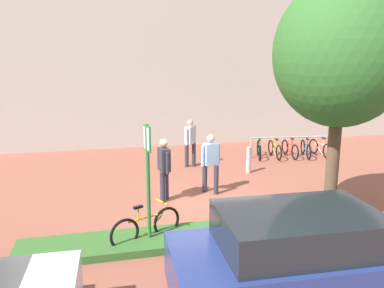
{
  "coord_description": "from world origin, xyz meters",
  "views": [
    {
      "loc": [
        -2.68,
        -9.28,
        3.76
      ],
      "look_at": [
        -0.02,
        1.88,
        1.27
      ],
      "focal_mm": 36.09,
      "sensor_mm": 36.0,
      "label": 1
    }
  ],
  "objects_px": {
    "person_casual_tan": "(190,140)",
    "car_navy_sedan": "(305,258)",
    "person_suited_navy": "(164,166)",
    "tree_sidewalk": "(341,54)",
    "bike_at_sign": "(146,227)",
    "bike_rack_cluster": "(290,148)",
    "bollard_steel": "(249,160)",
    "parking_sign_post": "(148,168)",
    "person_shirt_white": "(211,160)"
  },
  "relations": [
    {
      "from": "tree_sidewalk",
      "to": "bike_rack_cluster",
      "type": "relative_size",
      "value": 1.73
    },
    {
      "from": "car_navy_sedan",
      "to": "tree_sidewalk",
      "type": "bearing_deg",
      "value": 50.82
    },
    {
      "from": "car_navy_sedan",
      "to": "parking_sign_post",
      "type": "bearing_deg",
      "value": 130.24
    },
    {
      "from": "parking_sign_post",
      "to": "person_casual_tan",
      "type": "bearing_deg",
      "value": 68.87
    },
    {
      "from": "person_suited_navy",
      "to": "person_casual_tan",
      "type": "bearing_deg",
      "value": 65.4
    },
    {
      "from": "person_casual_tan",
      "to": "bike_rack_cluster",
      "type": "bearing_deg",
      "value": 6.15
    },
    {
      "from": "tree_sidewalk",
      "to": "car_navy_sedan",
      "type": "distance_m",
      "value": 4.48
    },
    {
      "from": "bike_at_sign",
      "to": "person_shirt_white",
      "type": "height_order",
      "value": "person_shirt_white"
    },
    {
      "from": "bike_at_sign",
      "to": "person_suited_navy",
      "type": "bearing_deg",
      "value": 71.9
    },
    {
      "from": "person_suited_navy",
      "to": "car_navy_sedan",
      "type": "bearing_deg",
      "value": -74.33
    },
    {
      "from": "person_casual_tan",
      "to": "car_navy_sedan",
      "type": "bearing_deg",
      "value": -90.54
    },
    {
      "from": "person_suited_navy",
      "to": "car_navy_sedan",
      "type": "xyz_separation_m",
      "value": [
        1.4,
        -4.99,
        -0.23
      ]
    },
    {
      "from": "bike_at_sign",
      "to": "bike_rack_cluster",
      "type": "height_order",
      "value": "bike_at_sign"
    },
    {
      "from": "person_suited_navy",
      "to": "parking_sign_post",
      "type": "bearing_deg",
      "value": -106.37
    },
    {
      "from": "tree_sidewalk",
      "to": "person_suited_navy",
      "type": "bearing_deg",
      "value": 143.77
    },
    {
      "from": "bike_at_sign",
      "to": "person_shirt_white",
      "type": "xyz_separation_m",
      "value": [
        2.17,
        2.69,
        0.63
      ]
    },
    {
      "from": "person_suited_navy",
      "to": "car_navy_sedan",
      "type": "height_order",
      "value": "person_suited_navy"
    },
    {
      "from": "parking_sign_post",
      "to": "person_casual_tan",
      "type": "xyz_separation_m",
      "value": [
        2.2,
        5.7,
        -0.67
      ]
    },
    {
      "from": "parking_sign_post",
      "to": "bike_rack_cluster",
      "type": "bearing_deg",
      "value": 43.97
    },
    {
      "from": "parking_sign_post",
      "to": "bike_at_sign",
      "type": "distance_m",
      "value": 1.31
    },
    {
      "from": "bike_rack_cluster",
      "to": "car_navy_sedan",
      "type": "relative_size",
      "value": 0.73
    },
    {
      "from": "bollard_steel",
      "to": "person_suited_navy",
      "type": "height_order",
      "value": "person_suited_navy"
    },
    {
      "from": "person_suited_navy",
      "to": "bike_rack_cluster",
      "type": "bearing_deg",
      "value": 33.05
    },
    {
      "from": "bike_rack_cluster",
      "to": "bike_at_sign",
      "type": "bearing_deg",
      "value": -136.76
    },
    {
      "from": "person_casual_tan",
      "to": "car_navy_sedan",
      "type": "height_order",
      "value": "person_casual_tan"
    },
    {
      "from": "parking_sign_post",
      "to": "bollard_steel",
      "type": "relative_size",
      "value": 2.83
    },
    {
      "from": "car_navy_sedan",
      "to": "person_casual_tan",
      "type": "bearing_deg",
      "value": 89.46
    },
    {
      "from": "parking_sign_post",
      "to": "person_suited_navy",
      "type": "height_order",
      "value": "parking_sign_post"
    },
    {
      "from": "bollard_steel",
      "to": "person_shirt_white",
      "type": "relative_size",
      "value": 0.52
    },
    {
      "from": "person_casual_tan",
      "to": "bollard_steel",
      "type": "bearing_deg",
      "value": -35.51
    },
    {
      "from": "tree_sidewalk",
      "to": "bollard_steel",
      "type": "height_order",
      "value": "tree_sidewalk"
    },
    {
      "from": "bike_at_sign",
      "to": "car_navy_sedan",
      "type": "bearing_deg",
      "value": -50.39
    },
    {
      "from": "bike_rack_cluster",
      "to": "person_casual_tan",
      "type": "xyz_separation_m",
      "value": [
        -4.17,
        -0.45,
        0.64
      ]
    },
    {
      "from": "parking_sign_post",
      "to": "bike_at_sign",
      "type": "xyz_separation_m",
      "value": [
        -0.05,
        0.11,
        -1.31
      ]
    },
    {
      "from": "bike_at_sign",
      "to": "bollard_steel",
      "type": "bearing_deg",
      "value": 47.41
    },
    {
      "from": "tree_sidewalk",
      "to": "bike_rack_cluster",
      "type": "height_order",
      "value": "tree_sidewalk"
    },
    {
      "from": "person_suited_navy",
      "to": "bike_at_sign",
      "type": "bearing_deg",
      "value": -108.1
    },
    {
      "from": "person_suited_navy",
      "to": "tree_sidewalk",
      "type": "bearing_deg",
      "value": -36.23
    },
    {
      "from": "bike_at_sign",
      "to": "bike_rack_cluster",
      "type": "xyz_separation_m",
      "value": [
        6.42,
        6.04,
        -0.0
      ]
    },
    {
      "from": "parking_sign_post",
      "to": "person_shirt_white",
      "type": "xyz_separation_m",
      "value": [
        2.12,
        2.8,
        -0.67
      ]
    },
    {
      "from": "bike_at_sign",
      "to": "bollard_steel",
      "type": "height_order",
      "value": "bollard_steel"
    },
    {
      "from": "person_suited_navy",
      "to": "bollard_steel",
      "type": "bearing_deg",
      "value": 31.59
    },
    {
      "from": "tree_sidewalk",
      "to": "person_casual_tan",
      "type": "height_order",
      "value": "tree_sidewalk"
    },
    {
      "from": "tree_sidewalk",
      "to": "bike_rack_cluster",
      "type": "xyz_separation_m",
      "value": [
        2.23,
        6.19,
        -3.55
      ]
    },
    {
      "from": "bollard_steel",
      "to": "car_navy_sedan",
      "type": "distance_m",
      "value": 7.21
    },
    {
      "from": "person_suited_navy",
      "to": "car_navy_sedan",
      "type": "relative_size",
      "value": 0.39
    },
    {
      "from": "bike_rack_cluster",
      "to": "car_navy_sedan",
      "type": "bearing_deg",
      "value": -116.13
    },
    {
      "from": "bike_rack_cluster",
      "to": "car_navy_sedan",
      "type": "distance_m",
      "value": 9.66
    },
    {
      "from": "bike_at_sign",
      "to": "car_navy_sedan",
      "type": "height_order",
      "value": "car_navy_sedan"
    },
    {
      "from": "person_casual_tan",
      "to": "parking_sign_post",
      "type": "bearing_deg",
      "value": -111.13
    }
  ]
}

